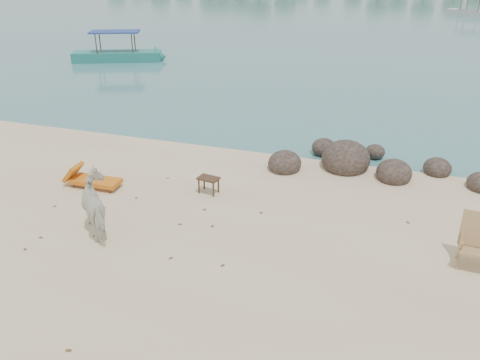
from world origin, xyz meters
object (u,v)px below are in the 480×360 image
at_px(cow, 99,207).
at_px(deck_chair, 477,246).
at_px(boat_near, 115,36).
at_px(lounge_chair, 96,179).
at_px(boulders, 359,164).
at_px(side_table, 209,186).

distance_m(cow, deck_chair, 8.06).
bearing_deg(boat_near, deck_chair, -63.36).
height_order(lounge_chair, deck_chair, deck_chair).
xyz_separation_m(lounge_chair, boat_near, (-8.35, 14.94, 1.15)).
bearing_deg(boulders, cow, -135.23).
distance_m(lounge_chair, boat_near, 17.15).
xyz_separation_m(side_table, lounge_chair, (-3.07, -0.61, 0.03)).
bearing_deg(side_table, boat_near, 138.06).
relative_size(side_table, boat_near, 0.10).
bearing_deg(deck_chair, boat_near, 143.83).
bearing_deg(cow, lounge_chair, -100.75).
bearing_deg(boat_near, side_table, -73.28).
bearing_deg(boat_near, lounge_chair, -82.64).
xyz_separation_m(cow, side_table, (1.66, 2.51, -0.44)).
distance_m(side_table, boat_near, 18.36).
bearing_deg(side_table, lounge_chair, -159.18).
bearing_deg(cow, boat_near, -107.32).
bearing_deg(side_table, cow, -114.00).
height_order(boulders, deck_chair, deck_chair).
relative_size(lounge_chair, boat_near, 0.30).
xyz_separation_m(cow, boat_near, (-9.76, 16.83, 0.74)).
bearing_deg(deck_chair, cow, -166.61).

